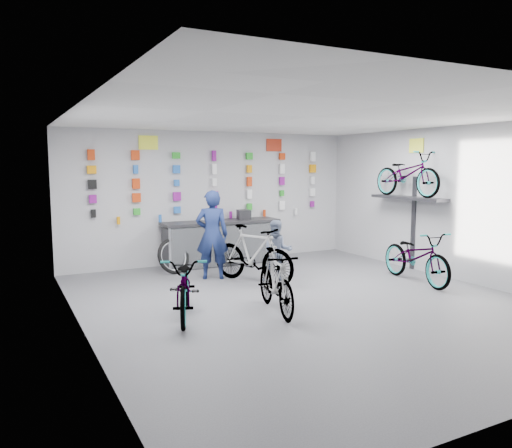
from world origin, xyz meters
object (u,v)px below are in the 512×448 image
bike_center (276,282)px  bike_service (253,254)px  counter (222,243)px  bike_left (185,286)px  customer (277,251)px  bike_right (416,256)px  clerk (212,235)px

bike_center → bike_service: 2.00m
counter → bike_left: (-2.04, -3.35, -0.01)m
bike_service → customer: (0.45, -0.14, 0.04)m
bike_service → bike_left: bearing=-168.6°
bike_right → bike_left: bearing=-171.9°
bike_center → bike_right: size_ratio=0.84×
bike_right → clerk: clerk is taller
bike_right → customer: size_ratio=1.61×
bike_left → customer: size_ratio=1.52×
counter → bike_right: (2.63, -3.29, 0.02)m
bike_right → customer: bearing=158.7°
bike_left → customer: bearing=50.9°
bike_left → bike_service: bike_service is taller
bike_left → bike_service: size_ratio=0.98×
counter → clerk: clerk is taller
bike_service → customer: 0.48m
clerk → customer: 1.33m
counter → customer: customer is taller
bike_right → bike_service: 3.13m
bike_center → bike_service: size_ratio=0.88×
bike_service → counter: bearing=58.4°
bike_left → counter: bearing=79.7°
clerk → customer: bearing=163.0°
customer → counter: bearing=122.9°
bike_right → clerk: bearing=155.5°
bike_left → clerk: clerk is taller
counter → bike_center: size_ratio=1.67×
bike_left → customer: customer is taller
bike_center → bike_service: bike_service is taller
bike_left → bike_service: 2.40m
bike_left → bike_right: bike_right is taller
bike_left → bike_center: size_ratio=1.12×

